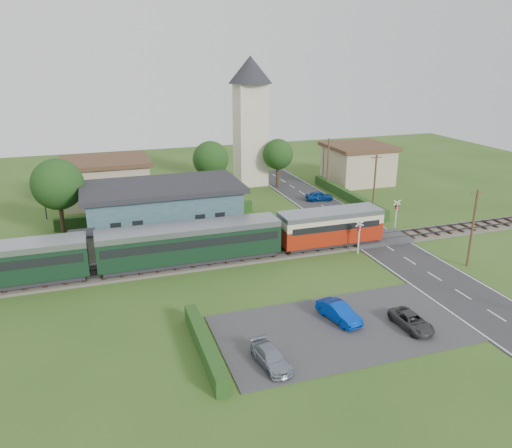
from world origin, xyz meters
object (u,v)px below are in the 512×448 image
object	(u,v)px
car_on_road	(319,196)
car_park_blue	(339,312)
crossing_signal_far	(397,210)
crossing_signal_near	(359,232)
train	(154,246)
equipment_hut	(83,246)
church_tower	(250,112)
car_park_dark	(412,321)
car_park_silver	(271,357)
station_building	(163,209)
house_west	(106,180)
house_east	(358,163)
pedestrian_far	(105,249)
pedestrian_near	(241,232)

from	to	relation	value
car_on_road	car_park_blue	bearing A→B (deg)	167.27
crossing_signal_far	crossing_signal_near	bearing A→B (deg)	-146.31
crossing_signal_far	train	bearing A→B (deg)	-174.69
equipment_hut	church_tower	xyz separation A→B (m)	(23.00, 22.80, 8.48)
church_tower	car_park_dark	distance (m)	42.64
equipment_hut	car_park_silver	size ratio (longest dim) A/B	0.71
car_on_road	station_building	bearing A→B (deg)	116.07
train	car_park_blue	xyz separation A→B (m)	(11.05, -12.99, -1.48)
station_building	house_west	bearing A→B (deg)	109.65
house_west	house_east	size ratio (longest dim) A/B	1.23
equipment_hut	house_east	bearing A→B (deg)	26.32
train	pedestrian_far	xyz separation A→B (m)	(-4.03, 2.77, -0.77)
church_tower	car_park_blue	size ratio (longest dim) A/B	4.69
crossing_signal_far	car_on_road	xyz separation A→B (m)	(-2.99, 12.50, -1.50)
crossing_signal_near	crossing_signal_far	distance (m)	8.65
house_west	car_park_blue	distance (m)	38.63
church_tower	car_park_blue	world-z (taller)	church_tower
station_building	train	distance (m)	9.27
station_building	car_park_dark	bearing A→B (deg)	-61.82
crossing_signal_near	car_on_road	xyz separation A→B (m)	(4.21, 17.30, -1.50)
church_tower	car_on_road	size ratio (longest dim) A/B	5.07
pedestrian_near	pedestrian_far	xyz separation A→B (m)	(-12.92, -0.67, 0.08)
equipment_hut	car_park_dark	distance (m)	28.23
equipment_hut	train	world-z (taller)	train
house_east	crossing_signal_near	distance (m)	27.95
crossing_signal_near	car_park_blue	size ratio (longest dim) A/B	0.87
equipment_hut	station_building	world-z (taller)	station_building
train	church_tower	xyz separation A→B (m)	(17.17, 26.00, 8.05)
house_west	car_on_road	bearing A→B (deg)	-17.56
car_park_blue	car_park_dark	size ratio (longest dim) A/B	1.04
train	car_park_blue	bearing A→B (deg)	-49.63
train	house_east	world-z (taller)	house_east
pedestrian_far	crossing_signal_near	bearing A→B (deg)	-87.80
house_east	car_park_blue	bearing A→B (deg)	-121.12
pedestrian_near	house_east	bearing A→B (deg)	-141.16
crossing_signal_far	church_tower	bearing A→B (deg)	110.02
crossing_signal_far	pedestrian_near	distance (m)	16.94
train	pedestrian_near	bearing A→B (deg)	21.18
car_park_blue	pedestrian_far	bearing A→B (deg)	120.80
train	car_on_road	bearing A→B (deg)	33.17
equipment_hut	crossing_signal_near	size ratio (longest dim) A/B	0.78
equipment_hut	house_west	bearing A→B (deg)	81.38
crossing_signal_near	station_building	bearing A→B (deg)	145.19
station_building	crossing_signal_far	size ratio (longest dim) A/B	4.88
church_tower	car_on_road	world-z (taller)	church_tower
car_park_silver	pedestrian_far	bearing A→B (deg)	106.86
train	car_park_dark	distance (m)	21.83
equipment_hut	crossing_signal_near	xyz separation A→B (m)	(24.40, -5.61, 0.39)
station_building	car_park_dark	world-z (taller)	station_building
equipment_hut	pedestrian_near	size ratio (longest dim) A/B	1.45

